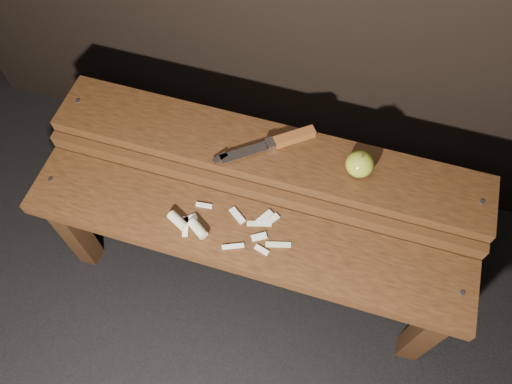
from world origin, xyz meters
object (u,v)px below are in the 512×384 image
(bench_front_tier, at_px, (243,247))
(bench_rear_tier, at_px, (267,167))
(apple, at_px, (360,164))
(knife, at_px, (281,141))

(bench_front_tier, xyz_separation_m, bench_rear_tier, (0.00, 0.23, 0.06))
(apple, xyz_separation_m, knife, (-0.21, 0.03, -0.02))
(bench_rear_tier, height_order, apple, apple)
(bench_front_tier, height_order, knife, knife)
(bench_front_tier, height_order, bench_rear_tier, bench_rear_tier)
(apple, distance_m, knife, 0.22)
(bench_front_tier, bearing_deg, apple, 43.61)
(apple, bearing_deg, bench_front_tier, -136.39)
(knife, bearing_deg, bench_rear_tier, -134.02)
(bench_rear_tier, distance_m, knife, 0.11)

